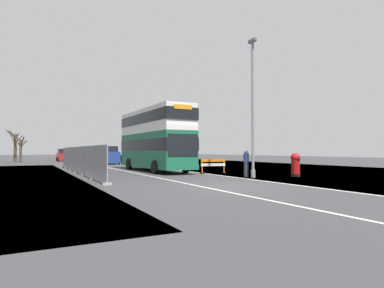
# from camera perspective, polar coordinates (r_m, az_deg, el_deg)

# --- Properties ---
(ground) EXTENTS (140.00, 280.00, 0.10)m
(ground) POSITION_cam_1_polar(r_m,az_deg,el_deg) (16.10, 8.02, -7.44)
(ground) COLOR #38383A
(double_decker_bus) EXTENTS (2.95, 10.92, 5.14)m
(double_decker_bus) POSITION_cam_1_polar(r_m,az_deg,el_deg) (27.59, -6.65, 0.95)
(double_decker_bus) COLOR #196042
(double_decker_bus) RESTS_ON ground
(lamppost_foreground) EXTENTS (0.29, 0.70, 8.82)m
(lamppost_foreground) POSITION_cam_1_polar(r_m,az_deg,el_deg) (20.97, 10.65, 5.57)
(lamppost_foreground) COLOR gray
(lamppost_foreground) RESTS_ON ground
(red_pillar_postbox) EXTENTS (0.62, 0.62, 1.56)m
(red_pillar_postbox) POSITION_cam_1_polar(r_m,az_deg,el_deg) (22.48, 17.74, -3.31)
(red_pillar_postbox) COLOR black
(red_pillar_postbox) RESTS_ON ground
(roadworks_barrier) EXTENTS (1.98, 0.68, 1.07)m
(roadworks_barrier) POSITION_cam_1_polar(r_m,az_deg,el_deg) (24.51, 3.74, -3.59)
(roadworks_barrier) COLOR orange
(roadworks_barrier) RESTS_ON ground
(construction_site_fence) EXTENTS (0.44, 20.60, 2.07)m
(construction_site_fence) POSITION_cam_1_polar(r_m,az_deg,el_deg) (26.64, -19.48, -2.67)
(construction_site_fence) COLOR #A8AAAD
(construction_site_fence) RESTS_ON ground
(car_oncoming_near) EXTENTS (2.06, 3.83, 2.29)m
(car_oncoming_near) POSITION_cam_1_polar(r_m,az_deg,el_deg) (42.69, -14.32, -2.01)
(car_oncoming_near) COLOR navy
(car_oncoming_near) RESTS_ON ground
(car_receding_mid) EXTENTS (2.08, 4.11, 2.23)m
(car_receding_mid) POSITION_cam_1_polar(r_m,az_deg,el_deg) (49.69, -16.89, -1.91)
(car_receding_mid) COLOR gray
(car_receding_mid) RESTS_ON ground
(car_receding_far) EXTENTS (2.02, 4.36, 2.04)m
(car_receding_far) POSITION_cam_1_polar(r_m,az_deg,el_deg) (57.43, -21.68, -1.86)
(car_receding_far) COLOR maroon
(car_receding_far) RESTS_ON ground
(car_far_side) EXTENTS (1.96, 4.38, 2.07)m
(car_far_side) POSITION_cam_1_polar(r_m,az_deg,el_deg) (67.13, -19.62, -1.75)
(car_far_side) COLOR slate
(car_far_side) RESTS_ON ground
(bare_tree_far_verge_near) EXTENTS (2.39, 2.30, 4.89)m
(bare_tree_far_verge_near) POSITION_cam_1_polar(r_m,az_deg,el_deg) (55.29, -28.67, -0.27)
(bare_tree_far_verge_near) COLOR #4C3D2D
(bare_tree_far_verge_near) RESTS_ON ground
(bare_tree_far_verge_far) EXTENTS (2.53, 3.04, 4.61)m
(bare_tree_far_verge_far) POSITION_cam_1_polar(r_m,az_deg,el_deg) (53.78, -27.95, -0.50)
(bare_tree_far_verge_far) COLOR #4C3D2D
(bare_tree_far_verge_far) RESTS_ON ground
(pedestrian_at_kerb) EXTENTS (0.34, 0.34, 1.80)m
(pedestrian_at_kerb) POSITION_cam_1_polar(r_m,az_deg,el_deg) (21.23, 9.50, -3.33)
(pedestrian_at_kerb) COLOR #2D3342
(pedestrian_at_kerb) RESTS_ON ground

